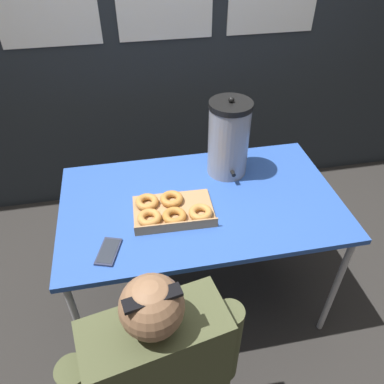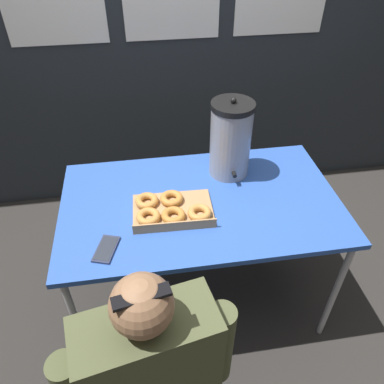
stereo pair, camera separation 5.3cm
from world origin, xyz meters
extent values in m
plane|color=#2D2B28|center=(0.00, 0.00, 0.00)|extent=(12.00, 12.00, 0.00)
cube|color=#23282D|center=(0.00, 1.14, 1.22)|extent=(6.00, 0.10, 2.44)
cube|color=#2D56B2|center=(0.00, 0.00, 0.76)|extent=(1.37, 0.81, 0.03)
cylinder|color=#ADADB2|center=(-0.64, -0.36, 0.37)|extent=(0.03, 0.03, 0.74)
cylinder|color=#ADADB2|center=(0.64, -0.36, 0.37)|extent=(0.03, 0.03, 0.74)
cylinder|color=#ADADB2|center=(-0.64, 0.36, 0.37)|extent=(0.03, 0.03, 0.74)
cylinder|color=#ADADB2|center=(0.64, 0.36, 0.37)|extent=(0.03, 0.03, 0.74)
cube|color=tan|center=(-0.15, -0.06, 0.78)|extent=(0.38, 0.27, 0.02)
cube|color=tan|center=(-0.15, -0.19, 0.80)|extent=(0.38, 0.02, 0.04)
torus|color=#CB8942|center=(-0.26, -0.11, 0.80)|extent=(0.12, 0.12, 0.03)
torus|color=#BE7C34|center=(-0.15, -0.12, 0.80)|extent=(0.14, 0.14, 0.03)
torus|color=#CD8A43|center=(-0.03, -0.12, 0.80)|extent=(0.13, 0.13, 0.03)
torus|color=#CA8740|center=(-0.26, 0.00, 0.80)|extent=(0.16, 0.16, 0.03)
torus|color=#C4823A|center=(-0.14, 0.00, 0.80)|extent=(0.16, 0.16, 0.03)
cylinder|color=#939399|center=(0.19, 0.21, 0.96)|extent=(0.21, 0.21, 0.38)
cylinder|color=black|center=(0.19, 0.21, 1.16)|extent=(0.22, 0.22, 0.03)
sphere|color=black|center=(0.19, 0.21, 1.19)|extent=(0.03, 0.03, 0.03)
cylinder|color=black|center=(0.19, 0.11, 0.84)|extent=(0.02, 0.05, 0.02)
cube|color=#2D334C|center=(-0.45, -0.26, 0.78)|extent=(0.12, 0.17, 0.01)
cube|color=#2D333D|center=(-0.45, -0.26, 0.78)|extent=(0.11, 0.15, 0.00)
cube|color=#4C5133|center=(-0.30, -0.74, 0.69)|extent=(0.50, 0.29, 0.53)
sphere|color=#8E6647|center=(-0.30, -0.74, 1.04)|extent=(0.19, 0.19, 0.19)
cube|color=black|center=(-0.30, -0.76, 1.12)|extent=(0.17, 0.07, 0.01)
cylinder|color=#4C5133|center=(-0.05, -0.69, 0.66)|extent=(0.10, 0.10, 0.42)
camera|label=1|loc=(-0.31, -1.36, 1.98)|focal=35.00mm
camera|label=2|loc=(-0.26, -1.37, 1.98)|focal=35.00mm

